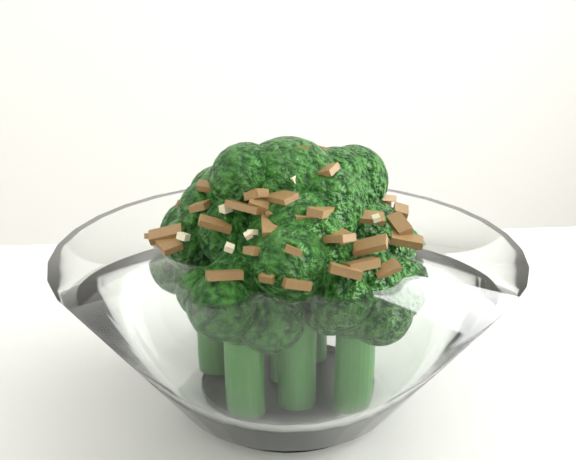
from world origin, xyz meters
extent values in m
cylinder|color=white|center=(0.00, 0.04, 0.75)|extent=(0.10, 0.10, 0.01)
cylinder|color=#1E5817|center=(-0.02, 0.05, 0.81)|extent=(0.02, 0.02, 0.09)
sphere|color=#19550F|center=(-0.02, 0.05, 0.86)|extent=(0.06, 0.06, 0.06)
cylinder|color=#1E5817|center=(0.04, 0.04, 0.80)|extent=(0.02, 0.02, 0.07)
sphere|color=#19550F|center=(0.04, 0.04, 0.84)|extent=(0.05, 0.05, 0.05)
cylinder|color=#1E5817|center=(0.00, 0.01, 0.81)|extent=(0.02, 0.02, 0.08)
sphere|color=#19550F|center=(0.00, 0.01, 0.86)|extent=(0.05, 0.05, 0.05)
cylinder|color=#1E5817|center=(0.00, 0.04, 0.81)|extent=(0.02, 0.02, 0.10)
sphere|color=#19550F|center=(0.00, 0.04, 0.88)|extent=(0.06, 0.06, 0.06)
cylinder|color=#1E5817|center=(0.01, 0.09, 0.79)|extent=(0.02, 0.02, 0.05)
sphere|color=#19550F|center=(0.01, 0.09, 0.83)|extent=(0.05, 0.05, 0.05)
cylinder|color=#1E5817|center=(0.06, 0.07, 0.79)|extent=(0.02, 0.02, 0.05)
sphere|color=#19550F|center=(0.06, 0.07, 0.82)|extent=(0.05, 0.05, 0.05)
cylinder|color=#1E5817|center=(-0.04, 0.05, 0.80)|extent=(0.02, 0.02, 0.06)
sphere|color=#19550F|center=(-0.04, 0.05, 0.84)|extent=(0.05, 0.05, 0.05)
cylinder|color=#1E5817|center=(0.03, 0.00, 0.79)|extent=(0.02, 0.02, 0.06)
sphere|color=#19550F|center=(0.03, 0.00, 0.84)|extent=(0.05, 0.05, 0.05)
cylinder|color=#1E5817|center=(0.02, 0.06, 0.81)|extent=(0.02, 0.02, 0.09)
sphere|color=#19550F|center=(0.02, 0.06, 0.87)|extent=(0.06, 0.06, 0.06)
cylinder|color=#1E5817|center=(-0.02, 0.00, 0.79)|extent=(0.02, 0.02, 0.06)
sphere|color=#19550F|center=(-0.02, 0.00, 0.83)|extent=(0.05, 0.05, 0.05)
cube|color=olive|center=(-0.04, 0.01, 0.87)|extent=(0.02, 0.01, 0.01)
cube|color=olive|center=(-0.01, 0.00, 0.87)|extent=(0.01, 0.02, 0.01)
cube|color=olive|center=(0.00, 0.00, 0.88)|extent=(0.01, 0.02, 0.01)
cube|color=olive|center=(0.01, 0.07, 0.88)|extent=(0.02, 0.02, 0.01)
cube|color=olive|center=(0.01, 0.03, 0.90)|extent=(0.01, 0.02, 0.01)
cube|color=olive|center=(-0.02, 0.03, 0.89)|extent=(0.01, 0.02, 0.01)
cube|color=olive|center=(0.00, -0.02, 0.87)|extent=(0.01, 0.02, 0.01)
cube|color=olive|center=(0.06, 0.06, 0.86)|extent=(0.02, 0.02, 0.01)
cube|color=olive|center=(-0.01, 0.09, 0.87)|extent=(0.02, 0.02, 0.01)
cube|color=olive|center=(0.03, 0.09, 0.86)|extent=(0.02, 0.01, 0.01)
cube|color=olive|center=(0.02, 0.06, 0.89)|extent=(0.02, 0.02, 0.01)
cube|color=olive|center=(-0.01, 0.07, 0.89)|extent=(0.02, 0.01, 0.01)
cube|color=olive|center=(-0.03, 0.10, 0.86)|extent=(0.02, 0.02, 0.01)
cube|color=olive|center=(-0.06, 0.06, 0.85)|extent=(0.02, 0.02, 0.01)
cube|color=olive|center=(-0.01, 0.06, 0.88)|extent=(0.02, 0.02, 0.01)
cube|color=olive|center=(-0.02, 0.02, 0.88)|extent=(0.01, 0.02, 0.01)
cube|color=olive|center=(0.04, 0.09, 0.86)|extent=(0.02, 0.02, 0.01)
cube|color=olive|center=(0.06, 0.01, 0.86)|extent=(0.01, 0.02, 0.01)
cube|color=olive|center=(0.03, 0.10, 0.85)|extent=(0.01, 0.02, 0.01)
cube|color=olive|center=(-0.05, 0.08, 0.85)|extent=(0.02, 0.02, 0.01)
cube|color=olive|center=(0.03, 0.02, 0.88)|extent=(0.01, 0.02, 0.01)
cube|color=olive|center=(-0.05, 0.05, 0.87)|extent=(0.02, 0.01, 0.01)
cube|color=olive|center=(-0.05, 0.07, 0.86)|extent=(0.02, 0.02, 0.01)
cube|color=olive|center=(0.02, -0.03, 0.86)|extent=(0.02, 0.01, 0.01)
cube|color=olive|center=(0.04, -0.02, 0.85)|extent=(0.01, 0.01, 0.01)
cube|color=olive|center=(0.00, 0.00, 0.88)|extent=(0.02, 0.01, 0.01)
cube|color=olive|center=(0.04, -0.01, 0.86)|extent=(0.02, 0.02, 0.01)
cube|color=olive|center=(0.02, 0.07, 0.88)|extent=(0.01, 0.02, 0.01)
cube|color=olive|center=(-0.04, -0.02, 0.85)|extent=(0.02, 0.01, 0.01)
cube|color=olive|center=(-0.02, -0.01, 0.86)|extent=(0.02, 0.01, 0.01)
cube|color=olive|center=(-0.02, 0.09, 0.86)|extent=(0.02, 0.02, 0.01)
cube|color=olive|center=(0.06, 0.07, 0.86)|extent=(0.02, 0.01, 0.01)
cube|color=olive|center=(0.02, 0.02, 0.89)|extent=(0.02, 0.02, 0.01)
cube|color=olive|center=(-0.02, 0.01, 0.88)|extent=(0.01, 0.02, 0.01)
cube|color=olive|center=(-0.04, 0.04, 0.88)|extent=(0.02, 0.01, 0.01)
cube|color=olive|center=(0.07, 0.03, 0.86)|extent=(0.01, 0.02, 0.01)
cube|color=olive|center=(-0.02, -0.01, 0.86)|extent=(0.02, 0.01, 0.01)
cube|color=olive|center=(-0.04, 0.09, 0.86)|extent=(0.01, 0.01, 0.00)
cube|color=olive|center=(0.04, 0.01, 0.87)|extent=(0.02, 0.01, 0.01)
cube|color=olive|center=(0.00, 0.01, 0.88)|extent=(0.02, 0.02, 0.01)
cube|color=olive|center=(-0.02, 0.01, 0.88)|extent=(0.02, 0.02, 0.01)
cube|color=olive|center=(0.02, 0.05, 0.89)|extent=(0.02, 0.02, 0.01)
cube|color=olive|center=(-0.04, 0.03, 0.87)|extent=(0.02, 0.02, 0.01)
cube|color=olive|center=(0.01, 0.00, 0.88)|extent=(0.02, 0.02, 0.01)
cube|color=olive|center=(0.04, 0.06, 0.87)|extent=(0.01, 0.02, 0.01)
cube|color=olive|center=(-0.02, 0.06, 0.88)|extent=(0.02, 0.02, 0.01)
cube|color=olive|center=(0.00, -0.03, 0.85)|extent=(0.01, 0.01, 0.01)
cube|color=olive|center=(-0.06, 0.03, 0.86)|extent=(0.02, 0.01, 0.01)
cube|color=olive|center=(0.06, 0.00, 0.86)|extent=(0.02, 0.01, 0.01)
cube|color=olive|center=(-0.01, -0.02, 0.86)|extent=(0.02, 0.02, 0.01)
cube|color=olive|center=(-0.01, 0.01, 0.88)|extent=(0.01, 0.02, 0.01)
cube|color=olive|center=(0.03, -0.02, 0.86)|extent=(0.02, 0.01, 0.01)
cube|color=olive|center=(0.02, -0.01, 0.87)|extent=(0.02, 0.02, 0.00)
cube|color=olive|center=(0.02, -0.01, 0.87)|extent=(0.02, 0.02, 0.01)
cube|color=olive|center=(-0.06, 0.02, 0.86)|extent=(0.02, 0.02, 0.01)
cube|color=beige|center=(-0.01, -0.02, 0.87)|extent=(0.01, 0.01, 0.01)
cube|color=beige|center=(0.01, 0.03, 0.90)|extent=(0.01, 0.01, 0.01)
cube|color=beige|center=(-0.02, 0.00, 0.87)|extent=(0.00, 0.00, 0.00)
cube|color=beige|center=(-0.03, 0.01, 0.88)|extent=(0.01, 0.01, 0.00)
cube|color=beige|center=(0.02, 0.02, 0.89)|extent=(0.01, 0.01, 0.01)
cube|color=beige|center=(0.00, 0.00, 0.88)|extent=(0.01, 0.01, 0.01)
cube|color=beige|center=(0.02, 0.03, 0.89)|extent=(0.01, 0.00, 0.00)
cube|color=beige|center=(-0.05, 0.06, 0.87)|extent=(0.01, 0.01, 0.01)
cube|color=beige|center=(-0.03, -0.01, 0.86)|extent=(0.01, 0.01, 0.01)
cube|color=beige|center=(-0.02, 0.00, 0.87)|extent=(0.01, 0.01, 0.00)
cube|color=beige|center=(-0.02, 0.10, 0.86)|extent=(0.01, 0.01, 0.01)
cube|color=beige|center=(0.04, 0.01, 0.87)|extent=(0.00, 0.00, 0.00)
cube|color=beige|center=(-0.04, 0.05, 0.88)|extent=(0.01, 0.01, 0.00)
cube|color=beige|center=(0.00, 0.09, 0.87)|extent=(0.01, 0.01, 0.01)
cube|color=beige|center=(-0.05, 0.02, 0.86)|extent=(0.01, 0.01, 0.01)
cube|color=beige|center=(0.00, 0.01, 0.89)|extent=(0.01, 0.01, 0.01)
cube|color=beige|center=(0.01, -0.01, 0.87)|extent=(0.01, 0.01, 0.01)
cube|color=beige|center=(0.03, 0.02, 0.88)|extent=(0.00, 0.00, 0.00)
cube|color=beige|center=(-0.02, 0.09, 0.86)|extent=(0.00, 0.00, 0.00)
cube|color=beige|center=(0.02, 0.10, 0.86)|extent=(0.01, 0.01, 0.00)
cube|color=beige|center=(0.01, 0.10, 0.86)|extent=(0.01, 0.01, 0.01)
camera|label=1|loc=(-0.06, -0.36, 1.00)|focal=50.00mm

